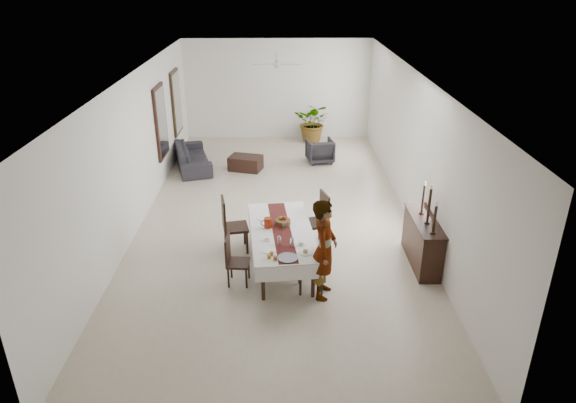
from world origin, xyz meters
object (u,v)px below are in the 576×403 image
Objects in this scene: dining_table_top at (282,232)px; red_pitcher at (268,223)px; sofa at (193,157)px; sideboard_body at (422,242)px; woman at (324,249)px.

red_pitcher reaches higher than dining_table_top.
dining_table_top reaches higher than sofa.
sideboard_body reaches higher than dining_table_top.
dining_table_top is 1.30× the size of woman.
sofa is at bearing 109.67° from dining_table_top.
sideboard_body is at bearing -49.70° from woman.
red_pitcher is (-0.26, 0.12, 0.13)m from dining_table_top.
dining_table_top is 1.55× the size of sideboard_body.
sideboard_body reaches higher than sofa.
red_pitcher is 2.94m from sideboard_body.
sofa is (-2.27, 5.21, -0.52)m from red_pitcher.
sofa is (-2.52, 5.33, -0.39)m from dining_table_top.
dining_table_top is at bearing 48.25° from woman.
woman is at bearing -59.91° from dining_table_top.
woman reaches higher than sofa.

